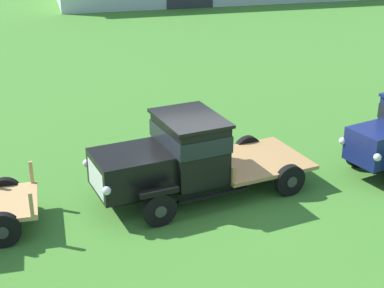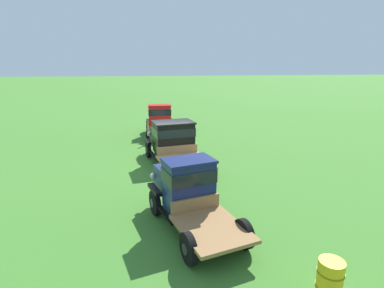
{
  "view_description": "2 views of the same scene",
  "coord_description": "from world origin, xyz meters",
  "views": [
    {
      "loc": [
        -3.48,
        -12.56,
        6.98
      ],
      "look_at": [
        0.17,
        1.14,
        1.0
      ],
      "focal_mm": 55.0,
      "sensor_mm": 36.0,
      "label": 1
    },
    {
      "loc": [
        14.42,
        -1.05,
        4.84
      ],
      "look_at": [
        0.17,
        1.14,
        1.0
      ],
      "focal_mm": 28.0,
      "sensor_mm": 36.0,
      "label": 2
    }
  ],
  "objects": [
    {
      "name": "vintage_truck_foreground_near",
      "position": [
        -6.62,
        -0.13,
        1.08
      ],
      "size": [
        4.57,
        2.03,
        2.13
      ],
      "color": "black",
      "rests_on": "ground"
    },
    {
      "name": "vintage_truck_midrow_center",
      "position": [
        5.83,
        0.11,
        1.06
      ],
      "size": [
        4.74,
        2.74,
        2.09
      ],
      "color": "black",
      "rests_on": "ground"
    },
    {
      "name": "oil_drum_beside_row",
      "position": [
        9.53,
        2.66,
        0.44
      ],
      "size": [
        0.57,
        0.57,
        0.87
      ],
      "color": "gold",
      "rests_on": "ground"
    },
    {
      "name": "ground_plane",
      "position": [
        0.0,
        0.0,
        0.0
      ],
      "size": [
        240.0,
        240.0,
        0.0
      ],
      "primitive_type": "plane",
      "color": "#3D7528"
    },
    {
      "name": "vintage_truck_second_in_line",
      "position": [
        -0.36,
        0.2,
        1.11
      ],
      "size": [
        5.88,
        3.07,
        2.11
      ],
      "color": "black",
      "rests_on": "ground"
    }
  ]
}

